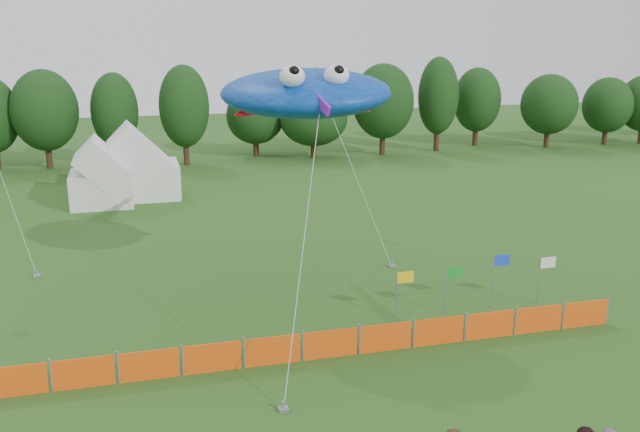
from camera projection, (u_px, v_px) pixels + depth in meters
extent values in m
cylinder|color=#382314|center=(49.00, 152.00, 57.00)|extent=(0.50, 0.50, 2.57)
ellipsoid|color=black|center=(45.00, 110.00, 56.15)|extent=(5.20, 5.20, 5.79)
cylinder|color=#382314|center=(117.00, 150.00, 58.32)|extent=(0.50, 0.50, 2.46)
ellipsoid|color=black|center=(115.00, 111.00, 57.50)|extent=(3.78, 3.78, 5.55)
cylinder|color=#382314|center=(186.00, 149.00, 58.38)|extent=(0.50, 0.50, 2.66)
ellipsoid|color=black|center=(184.00, 106.00, 57.49)|extent=(4.05, 4.05, 5.99)
cylinder|color=#382314|center=(256.00, 145.00, 62.50)|extent=(0.50, 0.50, 1.98)
ellipsoid|color=black|center=(255.00, 115.00, 61.84)|extent=(5.06, 5.06, 4.46)
cylinder|color=#382314|center=(313.00, 147.00, 61.89)|extent=(0.50, 0.50, 1.86)
ellipsoid|color=black|center=(313.00, 119.00, 61.27)|extent=(5.86, 5.86, 4.18)
cylinder|color=#382314|center=(382.00, 140.00, 63.23)|extent=(0.50, 0.50, 2.62)
ellipsoid|color=black|center=(383.00, 101.00, 62.36)|extent=(5.41, 5.41, 5.89)
cylinder|color=#382314|center=(437.00, 136.00, 65.19)|extent=(0.50, 0.50, 2.78)
ellipsoid|color=black|center=(438.00, 96.00, 64.26)|extent=(3.67, 3.67, 6.26)
cylinder|color=#382314|center=(475.00, 133.00, 68.25)|extent=(0.50, 0.50, 2.42)
ellipsoid|color=black|center=(477.00, 100.00, 67.44)|extent=(4.46, 4.46, 5.44)
cylinder|color=#382314|center=(547.00, 135.00, 67.25)|extent=(0.50, 0.50, 2.24)
ellipsoid|color=black|center=(549.00, 104.00, 66.50)|extent=(5.26, 5.26, 5.03)
cylinder|color=#382314|center=(605.00, 134.00, 68.92)|extent=(0.50, 0.50, 2.10)
ellipsoid|color=black|center=(608.00, 105.00, 68.22)|extent=(4.74, 4.74, 4.73)
cube|color=silver|center=(102.00, 188.00, 45.28)|extent=(3.81, 3.81, 2.09)
cube|color=white|center=(139.00, 180.00, 47.29)|extent=(5.13, 4.11, 2.26)
cube|color=#E34C0C|center=(14.00, 381.00, 21.65)|extent=(1.90, 0.06, 1.00)
cube|color=#E34C0C|center=(83.00, 373.00, 22.16)|extent=(1.90, 0.06, 1.00)
cube|color=#E34C0C|center=(149.00, 365.00, 22.67)|extent=(1.90, 0.06, 1.00)
cube|color=#E34C0C|center=(212.00, 358.00, 23.18)|extent=(1.90, 0.06, 1.00)
cube|color=#E34C0C|center=(272.00, 351.00, 23.69)|extent=(1.90, 0.06, 1.00)
cube|color=#E34C0C|center=(330.00, 344.00, 24.21)|extent=(1.90, 0.06, 1.00)
cube|color=#E34C0C|center=(385.00, 337.00, 24.72)|extent=(1.90, 0.06, 1.00)
cube|color=#E34C0C|center=(438.00, 331.00, 25.23)|extent=(1.90, 0.06, 1.00)
cube|color=#E34C0C|center=(489.00, 325.00, 25.74)|extent=(1.90, 0.06, 1.00)
cube|color=#E34C0C|center=(538.00, 319.00, 26.25)|extent=(1.90, 0.06, 1.00)
cube|color=#E34C0C|center=(585.00, 314.00, 26.76)|extent=(1.90, 0.06, 1.00)
cylinder|color=gray|center=(396.00, 295.00, 27.55)|extent=(0.06, 0.06, 1.82)
cube|color=yellow|center=(405.00, 277.00, 27.47)|extent=(0.70, 0.02, 0.45)
cylinder|color=gray|center=(446.00, 290.00, 27.92)|extent=(0.06, 0.06, 1.88)
cube|color=#148C26|center=(455.00, 273.00, 27.82)|extent=(0.70, 0.02, 0.45)
cylinder|color=gray|center=(492.00, 282.00, 28.34)|extent=(0.06, 0.06, 2.22)
cube|color=blue|center=(502.00, 260.00, 28.21)|extent=(0.70, 0.02, 0.45)
cylinder|color=gray|center=(539.00, 281.00, 28.74)|extent=(0.06, 0.06, 2.00)
cube|color=white|center=(548.00, 263.00, 28.63)|extent=(0.70, 0.02, 0.45)
ellipsoid|color=blue|center=(305.00, 93.00, 26.94)|extent=(8.11, 7.42, 2.30)
sphere|color=white|center=(292.00, 76.00, 25.22)|extent=(0.92, 0.92, 0.92)
sphere|color=white|center=(337.00, 76.00, 25.64)|extent=(0.92, 0.92, 0.92)
ellipsoid|color=red|center=(259.00, 109.00, 26.85)|extent=(1.93, 0.84, 0.30)
ellipsoid|color=red|center=(347.00, 107.00, 27.75)|extent=(1.93, 0.84, 0.30)
cube|color=purple|center=(323.00, 105.00, 24.65)|extent=(0.37, 0.96, 0.70)
cylinder|color=#A5A5A5|center=(303.00, 245.00, 22.97)|extent=(2.76, 5.88, 8.25)
cube|color=gray|center=(283.00, 409.00, 20.93)|extent=(0.30, 0.30, 0.10)
cube|color=silver|center=(315.00, 75.00, 40.81)|extent=(1.10, 0.31, 1.10)
cylinder|color=#A5A5A5|center=(350.00, 161.00, 37.17)|extent=(1.00, 10.37, 8.35)
cube|color=gray|center=(392.00, 266.00, 33.52)|extent=(0.30, 0.30, 0.10)
cube|color=gray|center=(37.00, 276.00, 32.23)|extent=(0.30, 0.30, 0.10)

